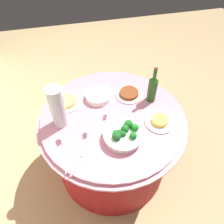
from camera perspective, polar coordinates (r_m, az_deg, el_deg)
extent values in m
plane|color=tan|center=(2.37, 0.00, -12.81)|extent=(6.00, 6.00, 0.00)
cylinder|color=maroon|center=(2.08, 0.00, -8.20)|extent=(1.01, 1.01, 0.69)
cylinder|color=pink|center=(1.79, 0.00, -1.92)|extent=(1.16, 1.16, 0.02)
cylinder|color=pink|center=(1.78, 0.00, -1.40)|extent=(1.10, 1.10, 0.03)
cylinder|color=white|center=(1.62, 2.75, -6.10)|extent=(0.26, 0.26, 0.05)
cylinder|color=white|center=(1.59, 2.79, -5.45)|extent=(0.28, 0.28, 0.01)
sphere|color=#19551E|center=(1.57, 1.91, -5.37)|extent=(0.06, 0.06, 0.06)
sphere|color=#19611E|center=(1.60, 3.24, -4.23)|extent=(0.06, 0.06, 0.06)
sphere|color=#195D1E|center=(1.57, 2.73, -5.52)|extent=(0.04, 0.04, 0.04)
sphere|color=#19671E|center=(1.62, 4.14, -2.99)|extent=(0.06, 0.06, 0.06)
sphere|color=#19761E|center=(1.57, 1.05, -5.36)|extent=(0.05, 0.05, 0.05)
sphere|color=#19701E|center=(1.56, 5.29, -5.96)|extent=(0.05, 0.05, 0.05)
sphere|color=#19511E|center=(1.61, 3.53, -3.54)|extent=(0.04, 0.04, 0.04)
sphere|color=#197D1E|center=(1.60, 5.75, -3.87)|extent=(0.05, 0.05, 0.05)
sphere|color=#19551E|center=(1.55, 1.18, -6.16)|extent=(0.06, 0.06, 0.06)
cylinder|color=white|center=(1.90, -3.43, 3.57)|extent=(0.21, 0.21, 0.01)
cylinder|color=white|center=(1.89, -3.44, 3.78)|extent=(0.21, 0.21, 0.01)
cylinder|color=white|center=(1.89, -3.45, 4.00)|extent=(0.21, 0.21, 0.01)
cylinder|color=white|center=(1.88, -3.47, 4.22)|extent=(0.21, 0.21, 0.01)
cylinder|color=white|center=(1.87, -3.48, 4.44)|extent=(0.21, 0.21, 0.01)
cylinder|color=#214A19|center=(1.85, 9.93, 5.28)|extent=(0.07, 0.07, 0.20)
cone|color=#214A19|center=(1.77, 10.44, 8.12)|extent=(0.07, 0.07, 0.04)
cylinder|color=#214A19|center=(1.73, 10.71, 9.64)|extent=(0.03, 0.03, 0.08)
cylinder|color=#B2844C|center=(1.70, 10.94, 10.90)|extent=(0.03, 0.03, 0.02)
cylinder|color=silver|center=(1.64, -13.45, 1.18)|extent=(0.11, 0.11, 0.34)
sphere|color=#E5B26B|center=(1.75, -12.75, -1.23)|extent=(0.06, 0.06, 0.06)
sphere|color=#E5B26B|center=(1.73, -13.27, -2.10)|extent=(0.06, 0.06, 0.06)
sphere|color=#E5B26B|center=(1.73, -12.08, -1.91)|extent=(0.06, 0.06, 0.06)
sphere|color=#72C64C|center=(1.71, -13.43, -0.22)|extent=(0.06, 0.06, 0.06)
sphere|color=#72C64C|center=(1.68, -13.26, -1.11)|extent=(0.06, 0.06, 0.06)
sphere|color=#72C64C|center=(1.70, -12.30, -0.43)|extent=(0.06, 0.06, 0.06)
sphere|color=red|center=(1.67, -13.98, 0.70)|extent=(0.06, 0.06, 0.06)
sphere|color=red|center=(1.64, -13.15, 0.12)|extent=(0.06, 0.06, 0.06)
sphere|color=red|center=(1.67, -12.78, 1.04)|extent=(0.06, 0.06, 0.06)
sphere|color=#E5B26B|center=(1.62, -14.33, 1.66)|extent=(0.06, 0.06, 0.06)
sphere|color=#E5B26B|center=(1.61, -13.09, 1.59)|extent=(0.06, 0.06, 0.06)
sphere|color=#E5B26B|center=(1.63, -13.46, 2.43)|extent=(0.06, 0.06, 0.06)
sphere|color=#72C64C|center=(1.57, -14.44, 2.75)|extent=(0.06, 0.06, 0.06)
sphere|color=#72C64C|center=(1.58, -13.22, 3.23)|extent=(0.06, 0.06, 0.06)
sphere|color=#72C64C|center=(1.60, -14.23, 3.68)|extent=(0.06, 0.06, 0.06)
cylinder|color=silver|center=(1.53, -8.71, -13.27)|extent=(0.13, 0.11, 0.01)
cylinder|color=silver|center=(1.55, -9.84, -12.68)|extent=(0.13, 0.11, 0.01)
sphere|color=silver|center=(1.57, -7.62, -10.76)|extent=(0.01, 0.01, 0.01)
cylinder|color=white|center=(1.89, -10.99, 2.26)|extent=(0.22, 0.22, 0.01)
cylinder|color=#EACC60|center=(1.87, -11.08, 2.70)|extent=(0.15, 0.15, 0.03)
cylinder|color=white|center=(1.93, 4.24, 4.32)|extent=(0.22, 0.22, 0.01)
cylinder|color=brown|center=(1.91, 4.27, 4.74)|extent=(0.16, 0.16, 0.03)
cylinder|color=white|center=(1.76, 11.75, -2.49)|extent=(0.22, 0.22, 0.01)
cylinder|color=#F2D14C|center=(1.74, 11.86, -2.03)|extent=(0.12, 0.12, 0.03)
cube|color=white|center=(1.74, -1.36, -0.53)|extent=(0.05, 0.02, 0.05)
cube|color=maroon|center=(1.73, -1.37, -0.14)|extent=(0.05, 0.02, 0.01)
cube|color=white|center=(1.64, -6.41, -5.02)|extent=(0.05, 0.01, 0.05)
cube|color=maroon|center=(1.63, -6.46, -4.65)|extent=(0.05, 0.01, 0.01)
cube|color=white|center=(1.64, -12.85, -6.59)|extent=(0.05, 0.02, 0.05)
cube|color=maroon|center=(1.63, -12.95, -6.23)|extent=(0.05, 0.02, 0.01)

